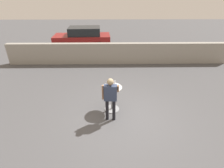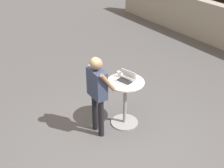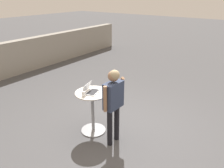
# 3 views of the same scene
# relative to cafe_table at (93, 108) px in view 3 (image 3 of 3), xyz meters

# --- Properties ---
(ground_plane) EXTENTS (50.00, 50.00, 0.00)m
(ground_plane) POSITION_rel_cafe_table_xyz_m (0.48, -0.56, -0.59)
(ground_plane) COLOR #4C4C4F
(cafe_table) EXTENTS (0.73, 0.73, 0.97)m
(cafe_table) POSITION_rel_cafe_table_xyz_m (0.00, 0.00, 0.00)
(cafe_table) COLOR gray
(cafe_table) RESTS_ON ground_plane
(laptop) EXTENTS (0.40, 0.36, 0.20)m
(laptop) POSITION_rel_cafe_table_xyz_m (-0.01, 0.02, 0.43)
(laptop) COLOR silver
(laptop) RESTS_ON cafe_table
(coffee_mug) EXTENTS (0.12, 0.08, 0.11)m
(coffee_mug) POSITION_rel_cafe_table_xyz_m (-0.24, 0.02, 0.44)
(coffee_mug) COLOR white
(coffee_mug) RESTS_ON cafe_table
(standing_person) EXTENTS (0.57, 0.35, 1.62)m
(standing_person) POSITION_rel_cafe_table_xyz_m (-0.06, -0.60, 0.44)
(standing_person) COLOR black
(standing_person) RESTS_ON ground_plane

